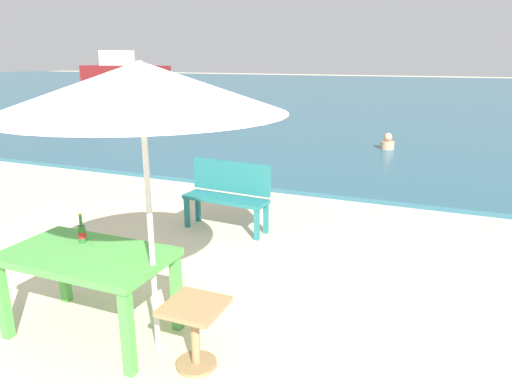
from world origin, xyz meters
TOP-DOWN VIEW (x-y plane):
  - ground_plane at (0.00, 0.00)m, footprint 120.00×120.00m
  - sea_water at (0.00, 30.00)m, footprint 120.00×50.00m
  - picnic_table_green at (-0.81, 0.28)m, footprint 1.40×0.80m
  - beer_bottle_amber at (-1.00, 0.45)m, footprint 0.07×0.07m
  - patio_umbrella at (-0.17, 0.30)m, footprint 2.10×2.10m
  - side_table_wood at (0.24, 0.22)m, footprint 0.44×0.44m
  - bench_teal_center at (-0.85, 3.07)m, footprint 1.22×0.45m
  - swimmer_person at (0.48, 9.52)m, footprint 0.34×0.34m
  - boat_sailboat at (-23.02, 29.53)m, footprint 7.48×2.04m

SIDE VIEW (x-z plane):
  - ground_plane at x=0.00m, z-range 0.00..0.00m
  - sea_water at x=0.00m, z-range 0.00..0.08m
  - swimmer_person at x=0.48m, z-range 0.03..0.44m
  - side_table_wood at x=0.24m, z-range 0.08..0.62m
  - bench_teal_center at x=-0.85m, z-range 0.07..1.02m
  - picnic_table_green at x=-0.81m, z-range 0.27..1.03m
  - beer_bottle_amber at x=-1.00m, z-range 0.72..0.99m
  - boat_sailboat at x=-23.02m, z-range -0.30..2.42m
  - patio_umbrella at x=-0.17m, z-range 0.97..3.27m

